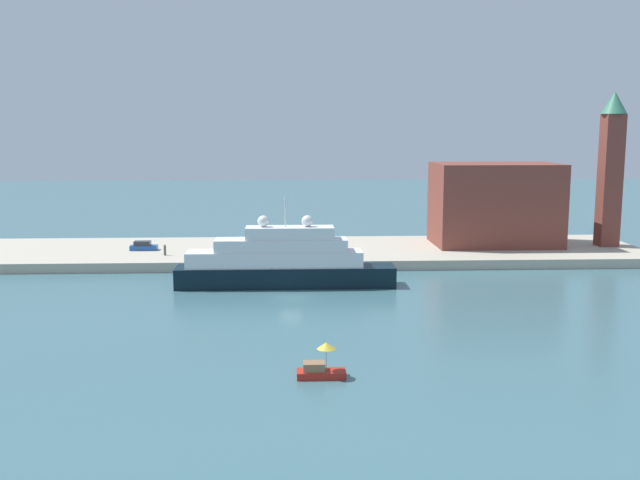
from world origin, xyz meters
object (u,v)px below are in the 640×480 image
object	(u,v)px
bell_tower	(611,164)
parked_car	(143,246)
harbor_building	(495,204)
person_figure	(165,250)
large_yacht	(282,263)
small_motorboat	(320,367)
mooring_bollard	(293,257)

from	to	relation	value
bell_tower	parked_car	bearing A→B (deg)	-179.21
bell_tower	harbor_building	bearing A→B (deg)	172.86
bell_tower	person_figure	world-z (taller)	bell_tower
large_yacht	person_figure	world-z (taller)	large_yacht
large_yacht	harbor_building	world-z (taller)	harbor_building
harbor_building	person_figure	distance (m)	52.38
parked_car	small_motorboat	bearing A→B (deg)	-65.69
small_motorboat	mooring_bollard	world-z (taller)	small_motorboat
mooring_bollard	parked_car	bearing A→B (deg)	157.64
mooring_bollard	small_motorboat	bearing A→B (deg)	-87.61
person_figure	bell_tower	bearing A→B (deg)	4.82
harbor_building	person_figure	world-z (taller)	harbor_building
bell_tower	parked_car	size ratio (longest dim) A/B	5.89
large_yacht	mooring_bollard	bearing A→B (deg)	82.80
small_motorboat	large_yacht	bearing A→B (deg)	95.43
mooring_bollard	bell_tower	bearing A→B (deg)	11.74
harbor_building	person_figure	size ratio (longest dim) A/B	11.61
large_yacht	small_motorboat	bearing A→B (deg)	-84.57
small_motorboat	person_figure	bearing A→B (deg)	112.48
bell_tower	mooring_bollard	xyz separation A→B (m)	(-50.20, -10.43, -12.65)
harbor_building	mooring_bollard	bearing A→B (deg)	-158.83
large_yacht	mooring_bollard	world-z (taller)	large_yacht
small_motorboat	parked_car	size ratio (longest dim) A/B	0.96
harbor_building	bell_tower	world-z (taller)	bell_tower
small_motorboat	harbor_building	bearing A→B (deg)	62.13
large_yacht	bell_tower	distance (m)	56.98
mooring_bollard	harbor_building	bearing A→B (deg)	21.17
small_motorboat	person_figure	xyz separation A→B (m)	(-20.72, 50.07, 1.30)
harbor_building	bell_tower	xyz separation A→B (m)	(17.58, -2.20, 6.52)
person_figure	parked_car	bearing A→B (deg)	130.30
small_motorboat	person_figure	distance (m)	54.20
small_motorboat	bell_tower	size ratio (longest dim) A/B	0.16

